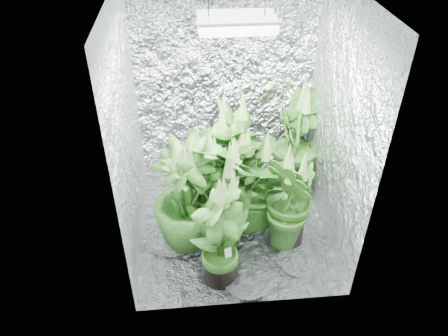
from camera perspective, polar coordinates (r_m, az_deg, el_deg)
ground at (r=3.93m, az=1.20°, el=-7.77°), size 1.60×1.60×0.00m
walls at (r=3.31m, az=1.41°, el=4.73°), size 1.62×1.62×2.00m
grow_lamp at (r=2.96m, az=1.66°, el=18.46°), size 0.50×0.30×0.22m
plant_a at (r=3.74m, az=-1.71°, el=-1.32°), size 1.02×1.02×0.95m
plant_b at (r=3.78m, az=1.48°, el=0.85°), size 0.79×0.79×1.16m
plant_c at (r=4.18m, az=9.18°, el=3.28°), size 0.54×0.54×1.07m
plant_d at (r=3.50m, az=-0.69°, el=-3.63°), size 0.74×0.74×1.07m
plant_e at (r=3.67m, az=3.59°, el=-1.98°), size 1.03×1.03×0.98m
plant_f at (r=3.21m, az=-0.53°, el=-8.83°), size 0.64×0.64×1.00m
plant_g at (r=3.54m, az=8.71°, el=-4.42°), size 0.52×0.52×0.97m
plant_h at (r=3.50m, az=-5.09°, el=-3.92°), size 0.72×0.72×1.05m
circulation_fan at (r=4.26m, az=8.99°, el=-1.87°), size 0.14×0.27×0.31m
plant_label at (r=3.31m, az=0.54°, el=-11.02°), size 0.06×0.04×0.08m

